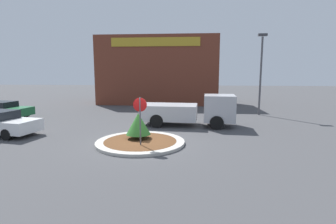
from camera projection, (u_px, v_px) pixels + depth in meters
name	position (u px, v px, depth m)	size (l,w,h in m)	color
ground_plane	(140.00, 144.00, 13.18)	(120.00, 120.00, 0.00)	#474749
traffic_island	(140.00, 142.00, 13.17)	(4.45, 4.45, 0.14)	#BCB7AD
stop_sign	(140.00, 114.00, 12.21)	(0.65, 0.07, 2.40)	#4C4C51
island_shrub	(138.00, 124.00, 13.52)	(1.27, 1.27, 1.34)	brown
utility_truck	(192.00, 111.00, 17.47)	(6.28, 2.59, 2.09)	#B2B2B7
storefront_building	(159.00, 71.00, 30.45)	(13.25, 6.07, 7.49)	brown
parked_sedan_green	(2.00, 110.00, 20.34)	(4.55, 2.27, 1.32)	#1E6638
light_pole	(261.00, 68.00, 21.55)	(0.70, 0.30, 6.66)	#4C4C51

